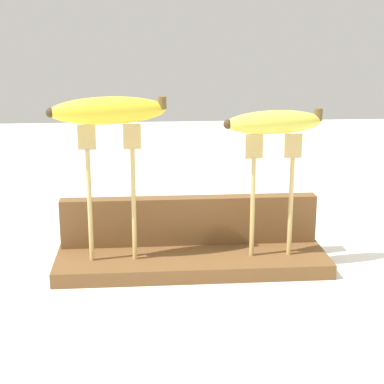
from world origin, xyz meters
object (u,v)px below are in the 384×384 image
(fork_stand_left, at_px, (111,181))
(fork_fallen_near, at_px, (98,223))
(fork_stand_right, at_px, (272,184))
(banana_raised_right, at_px, (274,122))
(banana_raised_left, at_px, (108,111))
(wire_coil, at_px, (86,206))

(fork_stand_left, bearing_deg, fork_fallen_near, 98.93)
(fork_stand_right, xyz_separation_m, fork_fallen_near, (-0.28, 0.24, -0.13))
(banana_raised_right, xyz_separation_m, fork_fallen_near, (-0.28, 0.24, -0.22))
(banana_raised_left, bearing_deg, fork_fallen_near, 98.92)
(fork_stand_left, relative_size, fork_stand_right, 1.09)
(banana_raised_right, relative_size, wire_coil, 1.44)
(fork_fallen_near, height_order, wire_coil, same)
(fork_stand_left, relative_size, banana_raised_left, 1.19)
(banana_raised_left, relative_size, banana_raised_right, 1.12)
(fork_stand_left, xyz_separation_m, fork_stand_right, (0.24, 0.00, -0.01))
(banana_raised_left, height_order, wire_coil, banana_raised_left)
(fork_stand_left, bearing_deg, banana_raised_right, -0.00)
(fork_stand_left, distance_m, fork_fallen_near, 0.28)
(fork_fallen_near, relative_size, wire_coil, 1.36)
(banana_raised_left, distance_m, fork_fallen_near, 0.35)
(banana_raised_left, height_order, banana_raised_right, banana_raised_left)
(fork_stand_left, relative_size, banana_raised_right, 1.33)
(fork_stand_left, height_order, wire_coil, fork_stand_left)
(fork_stand_left, height_order, fork_fallen_near, fork_stand_left)
(fork_stand_right, relative_size, banana_raised_left, 1.09)
(fork_stand_left, bearing_deg, fork_stand_right, 0.00)
(wire_coil, bearing_deg, banana_raised_right, -49.23)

